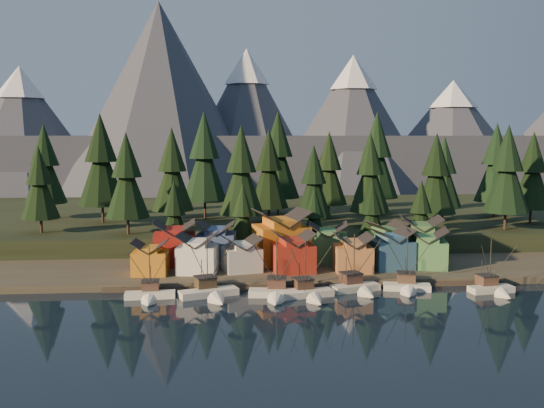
{
  "coord_description": "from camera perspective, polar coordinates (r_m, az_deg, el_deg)",
  "views": [
    {
      "loc": [
        -16.19,
        -101.63,
        30.31
      ],
      "look_at": [
        -5.86,
        30.0,
        15.24
      ],
      "focal_mm": 40.0,
      "sensor_mm": 36.0,
      "label": 1
    }
  ],
  "objects": [
    {
      "name": "house_back_2",
      "position": [
        137.04,
        0.87,
        -2.94
      ],
      "size": [
        13.24,
        12.53,
        11.99
      ],
      "rotation": [
        0.0,
        0.0,
        0.22
      ],
      "color": "#C06F1B",
      "rests_on": "shore_strip"
    },
    {
      "name": "house_front_0",
      "position": [
        128.43,
        -11.39,
        -4.89
      ],
      "size": [
        7.4,
        7.03,
        7.07
      ],
      "rotation": [
        0.0,
        0.0,
        -0.05
      ],
      "color": "#C6791C",
      "rests_on": "shore_strip"
    },
    {
      "name": "hillside",
      "position": [
        194.25,
        0.34,
        -1.57
      ],
      "size": [
        420.0,
        100.0,
        6.0
      ],
      "primitive_type": "cube",
      "color": "black",
      "rests_on": "ground"
    },
    {
      "name": "tree_hill_15",
      "position": [
        184.48,
        0.55,
        4.34
      ],
      "size": [
        13.6,
        13.6,
        31.68
      ],
      "color": "#332319",
      "rests_on": "hillside"
    },
    {
      "name": "tree_hill_14",
      "position": [
        191.47,
        20.32,
        3.4
      ],
      "size": [
        12.0,
        12.0,
        27.95
      ],
      "color": "#332319",
      "rests_on": "hillside"
    },
    {
      "name": "tree_hill_2",
      "position": [
        151.88,
        -13.51,
        2.34
      ],
      "size": [
        10.8,
        10.8,
        25.15
      ],
      "color": "#332319",
      "rests_on": "hillside"
    },
    {
      "name": "tree_hill_7",
      "position": [
        151.77,
        3.94,
        1.84
      ],
      "size": [
        9.41,
        9.41,
        21.93
      ],
      "color": "#332319",
      "rests_on": "hillside"
    },
    {
      "name": "house_front_4",
      "position": [
        130.16,
        7.62,
        -4.48
      ],
      "size": [
        7.91,
        8.5,
        7.83
      ],
      "rotation": [
        0.0,
        0.0,
        -0.03
      ],
      "color": "#AF703E",
      "rests_on": "shore_strip"
    },
    {
      "name": "tree_hill_3",
      "position": [
        162.52,
        -9.37,
        2.94
      ],
      "size": [
        11.33,
        11.33,
        26.4
      ],
      "color": "#332319",
      "rests_on": "hillside"
    },
    {
      "name": "tree_hill_13",
      "position": [
        166.41,
        21.26,
        2.8
      ],
      "size": [
        11.63,
        11.63,
        27.1
      ],
      "color": "#332319",
      "rests_on": "hillside"
    },
    {
      "name": "tree_hill_6",
      "position": [
        167.38,
        -0.3,
        3.07
      ],
      "size": [
        11.19,
        11.19,
        26.07
      ],
      "color": "#332319",
      "rests_on": "hillside"
    },
    {
      "name": "tree_hill_10",
      "position": [
        187.55,
        9.8,
        4.23
      ],
      "size": [
        13.47,
        13.47,
        31.39
      ],
      "color": "#332319",
      "rests_on": "hillside"
    },
    {
      "name": "house_front_3",
      "position": [
        128.33,
        2.01,
        -4.43
      ],
      "size": [
        9.16,
        8.81,
        8.49
      ],
      "rotation": [
        0.0,
        0.0,
        0.11
      ],
      "color": "maroon",
      "rests_on": "shore_strip"
    },
    {
      "name": "tree_hill_17",
      "position": [
        180.78,
        23.31,
        2.66
      ],
      "size": [
        10.87,
        10.87,
        25.33
      ],
      "color": "#332319",
      "rests_on": "hillside"
    },
    {
      "name": "tree_hill_4",
      "position": [
        176.88,
        -6.38,
        4.14
      ],
      "size": [
        13.45,
        13.45,
        31.32
      ],
      "color": "#332319",
      "rests_on": "hillside"
    },
    {
      "name": "boat_4",
      "position": [
        119.14,
        8.11,
        -7.07
      ],
      "size": [
        10.37,
        11.0,
        12.47
      ],
      "rotation": [
        0.0,
        0.0,
        0.31
      ],
      "color": "beige",
      "rests_on": "ground"
    },
    {
      "name": "boat_5",
      "position": [
        121.49,
        12.63,
        -6.94
      ],
      "size": [
        9.76,
        10.38,
        11.95
      ],
      "rotation": [
        0.0,
        0.0,
        -0.21
      ],
      "color": "silver",
      "rests_on": "ground"
    },
    {
      "name": "tree_hill_5",
      "position": [
        152.0,
        -2.9,
        2.88
      ],
      "size": [
        11.54,
        11.54,
        26.89
      ],
      "color": "#332319",
      "rests_on": "hillside"
    },
    {
      "name": "tree_shore_1",
      "position": [
        142.99,
        -2.77,
        -1.21
      ],
      "size": [
        7.55,
        7.55,
        17.59
      ],
      "color": "#332319",
      "rests_on": "shore_strip"
    },
    {
      "name": "shore_strip",
      "position": [
        145.59,
        2.0,
        -5.21
      ],
      "size": [
        400.0,
        50.0,
        1.5
      ],
      "primitive_type": "cube",
      "color": "#3C372C",
      "rests_on": "ground"
    },
    {
      "name": "house_front_1",
      "position": [
        128.26,
        -7.02,
        -4.53
      ],
      "size": [
        9.09,
        8.82,
        8.29
      ],
      "rotation": [
        0.0,
        0.0,
        -0.15
      ],
      "color": "white",
      "rests_on": "shore_strip"
    },
    {
      "name": "boat_1",
      "position": [
        114.64,
        -5.79,
        -7.62
      ],
      "size": [
        11.87,
        12.36,
        12.77
      ],
      "rotation": [
        0.0,
        0.0,
        0.34
      ],
      "color": "silver",
      "rests_on": "ground"
    },
    {
      "name": "dock",
      "position": [
        122.91,
        3.25,
        -7.53
      ],
      "size": [
        80.0,
        4.0,
        1.0
      ],
      "primitive_type": "cube",
      "color": "#473D32",
      "rests_on": "ground"
    },
    {
      "name": "tree_hill_0",
      "position": [
        160.8,
        -21.03,
        1.64
      ],
      "size": [
        9.32,
        9.32,
        21.71
      ],
      "color": "#332319",
      "rests_on": "hillside"
    },
    {
      "name": "house_front_6",
      "position": [
        136.44,
        14.29,
        -3.94
      ],
      "size": [
        10.3,
        9.94,
        8.65
      ],
      "rotation": [
        0.0,
        0.0,
        -0.23
      ],
      "color": "#468247",
      "rests_on": "shore_strip"
    },
    {
      "name": "boat_3",
      "position": [
        114.05,
        3.48,
        -7.76
      ],
      "size": [
        10.83,
        11.38,
        11.79
      ],
      "rotation": [
        0.0,
        0.0,
        0.23
      ],
      "color": "beige",
      "rests_on": "ground"
    },
    {
      "name": "house_back_0",
      "position": [
        136.24,
        -9.15,
        -3.55
      ],
      "size": [
        9.61,
        9.27,
        9.92
      ],
      "rotation": [
        0.0,
        0.0,
        0.06
      ],
      "color": "maroon",
      "rests_on": "shore_strip"
    },
    {
      "name": "boat_0",
      "position": [
        115.3,
        -11.46,
        -7.79
      ],
      "size": [
        9.68,
        10.44,
        10.99
      ],
      "rotation": [
        0.0,
        0.0,
        0.06
      ],
      "color": "white",
      "rests_on": "ground"
    },
    {
      "name": "tree_shore_0",
      "position": [
        143.36,
        -9.17,
        -1.1
      ],
      "size": [
        7.87,
        7.87,
        18.34
      ],
      "color": "#332319",
      "rests_on": "shore_strip"
    },
    {
      "name": "house_back_4",
      "position": [
        143.25,
        10.72,
        -3.32
      ],
      "size": [
        9.66,
        9.42,
        8.84
      ],
      "rotation": [
        0.0,
        0.0,
        0.23
      ],
      "color": "#3C703C",
      "rests_on": "shore_strip"
    },
    {
      "name": "tree_shore_2",
      "position": [
        144.57,
        3.99,
        -1.36
      ],
      "size": [
        7.11,
        7.11,
        16.56
      ],
      "color": "#332319",
      "rests_on": "shore_strip"
    },
    {
      "name": "boat_6",
      "position": [
        124.66,
        20.2,
        -6.87
      ],
      "size": [
        9.23,
        9.84,
        11.56
      ],
      "rotation": [
        0.0,
        0.0,
        0.16
      ],
      "color": "beige",
      "rests_on": "ground"
    },
    {
      "name": "tree_shore_4",
      "position": [
        150.48,
        13.83,
        -0.9
      ],
      "size": [
        7.77,
        7.77,
        18.09
      ],
      "color": "#332319",
      "rests_on": "shore_strip"
    },
    {
      "name": "tree_hill_1",
      "position": [
        173.14,
        -15.78,
        3.71
      ],
      "size": [
        13.03,
        13.03,
        30.35
      ],
      "color": "#332319",
      "rests_on": "hillside"
    },
    {
      "name": "house_front_5",
      "position": [
        133.53,
        11.16,
        -4.05
      ],
      "size": [
        9.43,
        8.79,
        8.81
      ],
      "rotation": [
        0.0,
        0.0,
        0.15
      ],
      "color": "#335D79",
      "rests_on": "shore_strip"
    },
    {
      "name": "tree_shore_3",
      "position": [
        147.18,
        9.39,
        -1.02
      ],
      "size": [
        7.66,
        7.66,
        17.84
      ],
      "color": "#332319",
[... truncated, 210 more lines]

